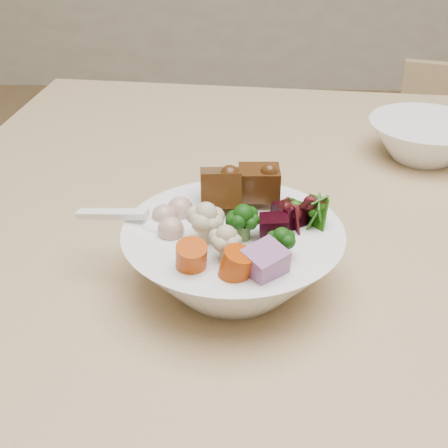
{
  "coord_description": "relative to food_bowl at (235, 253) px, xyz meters",
  "views": [
    {
      "loc": [
        -0.25,
        -0.57,
        1.2
      ],
      "look_at": [
        -0.28,
        -0.04,
        0.88
      ],
      "focal_mm": 50.0,
      "sensor_mm": 36.0,
      "label": 1
    }
  ],
  "objects": [
    {
      "name": "side_bowl",
      "position": [
        0.26,
        0.32,
        -0.01
      ],
      "size": [
        0.16,
        0.16,
        0.05
      ],
      "primitive_type": null,
      "color": "white",
      "rests_on": "dining_table"
    },
    {
      "name": "food_bowl",
      "position": [
        0.0,
        0.0,
        0.0
      ],
      "size": [
        0.22,
        0.22,
        0.12
      ],
      "color": "white",
      "rests_on": "dining_table"
    },
    {
      "name": "soup_spoon",
      "position": [
        -0.09,
        0.01,
        0.03
      ],
      "size": [
        0.11,
        0.05,
        0.02
      ],
      "rotation": [
        0.0,
        0.0,
        -0.25
      ],
      "color": "white",
      "rests_on": "food_bowl"
    }
  ]
}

